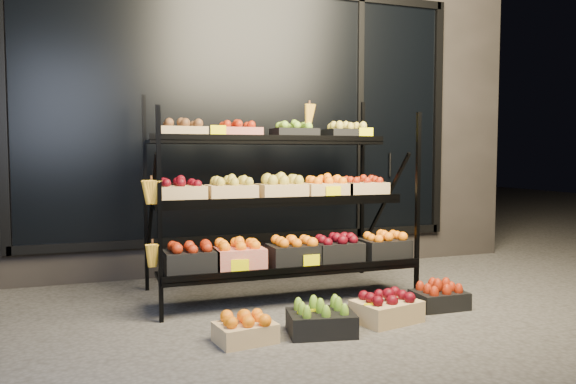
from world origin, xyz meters
name	(u,v)px	position (x,y,z in m)	size (l,w,h in m)	color
ground	(308,315)	(0.00, 0.00, 0.00)	(24.00, 24.00, 0.00)	#514F4C
building	(224,102)	(0.00, 2.59, 1.75)	(6.00, 2.08, 3.50)	#2D2826
display_rack	(280,200)	(-0.01, 0.60, 0.79)	(2.18, 1.02, 1.72)	black
tag_floor_a	(306,325)	(-0.17, -0.40, 0.06)	(0.13, 0.01, 0.12)	#F9EE00
tag_floor_b	(373,318)	(0.31, -0.40, 0.06)	(0.13, 0.01, 0.12)	#F9EE00
floor_crate_left	(245,328)	(-0.59, -0.41, 0.09)	(0.39, 0.31, 0.19)	tan
floor_crate_midleft	(321,319)	(-0.08, -0.43, 0.10)	(0.47, 0.39, 0.21)	black
floor_crate_midright	(387,307)	(0.46, -0.33, 0.10)	(0.49, 0.41, 0.21)	tan
floor_crate_right	(439,296)	(1.00, -0.17, 0.09)	(0.39, 0.29, 0.20)	black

